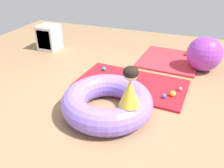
{
  "coord_description": "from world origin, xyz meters",
  "views": [
    {
      "loc": [
        1.13,
        -2.63,
        2.03
      ],
      "look_at": [
        0.09,
        0.13,
        0.36
      ],
      "focal_mm": 37.49,
      "sensor_mm": 36.0,
      "label": 1
    }
  ],
  "objects_px": {
    "inflatable_cushion": "(107,102)",
    "play_ball_green": "(188,53)",
    "play_ball_teal": "(104,69)",
    "exercise_ball_large": "(204,54)",
    "play_ball_orange": "(137,93)",
    "play_ball_blue": "(164,96)",
    "child_in_yellow": "(130,87)",
    "play_ball_pink": "(180,89)",
    "storage_cube": "(48,38)",
    "play_ball_yellow": "(173,94)"
  },
  "relations": [
    {
      "from": "inflatable_cushion",
      "to": "play_ball_teal",
      "type": "distance_m",
      "value": 1.29
    },
    {
      "from": "play_ball_orange",
      "to": "exercise_ball_large",
      "type": "distance_m",
      "value": 1.72
    },
    {
      "from": "child_in_yellow",
      "to": "play_ball_orange",
      "type": "xyz_separation_m",
      "value": [
        -0.08,
        0.73,
        -0.52
      ]
    },
    {
      "from": "play_ball_orange",
      "to": "play_ball_yellow",
      "type": "height_order",
      "value": "play_ball_orange"
    },
    {
      "from": "play_ball_blue",
      "to": "exercise_ball_large",
      "type": "height_order",
      "value": "exercise_ball_large"
    },
    {
      "from": "play_ball_blue",
      "to": "play_ball_orange",
      "type": "height_order",
      "value": "play_ball_orange"
    },
    {
      "from": "inflatable_cushion",
      "to": "play_ball_pink",
      "type": "height_order",
      "value": "inflatable_cushion"
    },
    {
      "from": "child_in_yellow",
      "to": "play_ball_yellow",
      "type": "relative_size",
      "value": 5.69
    },
    {
      "from": "play_ball_teal",
      "to": "exercise_ball_large",
      "type": "distance_m",
      "value": 1.94
    },
    {
      "from": "inflatable_cushion",
      "to": "child_in_yellow",
      "type": "distance_m",
      "value": 0.62
    },
    {
      "from": "child_in_yellow",
      "to": "play_ball_teal",
      "type": "xyz_separation_m",
      "value": [
        -0.91,
        1.37,
        -0.53
      ]
    },
    {
      "from": "play_ball_yellow",
      "to": "exercise_ball_large",
      "type": "height_order",
      "value": "exercise_ball_large"
    },
    {
      "from": "play_ball_yellow",
      "to": "play_ball_teal",
      "type": "bearing_deg",
      "value": 161.11
    },
    {
      "from": "play_ball_blue",
      "to": "play_ball_yellow",
      "type": "height_order",
      "value": "play_ball_yellow"
    },
    {
      "from": "play_ball_yellow",
      "to": "storage_cube",
      "type": "relative_size",
      "value": 0.17
    },
    {
      "from": "play_ball_teal",
      "to": "exercise_ball_large",
      "type": "relative_size",
      "value": 0.12
    },
    {
      "from": "inflatable_cushion",
      "to": "child_in_yellow",
      "type": "xyz_separation_m",
      "value": [
        0.39,
        -0.2,
        0.43
      ]
    },
    {
      "from": "child_in_yellow",
      "to": "exercise_ball_large",
      "type": "bearing_deg",
      "value": -113.39
    },
    {
      "from": "play_ball_green",
      "to": "play_ball_orange",
      "type": "xyz_separation_m",
      "value": [
        -0.61,
        -2.0,
        -0.0
      ]
    },
    {
      "from": "child_in_yellow",
      "to": "play_ball_pink",
      "type": "distance_m",
      "value": 1.36
    },
    {
      "from": "exercise_ball_large",
      "to": "play_ball_orange",
      "type": "bearing_deg",
      "value": -122.87
    },
    {
      "from": "play_ball_blue",
      "to": "storage_cube",
      "type": "distance_m",
      "value": 3.22
    },
    {
      "from": "play_ball_pink",
      "to": "play_ball_orange",
      "type": "distance_m",
      "value": 0.74
    },
    {
      "from": "play_ball_green",
      "to": "play_ball_yellow",
      "type": "bearing_deg",
      "value": -92.29
    },
    {
      "from": "inflatable_cushion",
      "to": "child_in_yellow",
      "type": "height_order",
      "value": "child_in_yellow"
    },
    {
      "from": "play_ball_teal",
      "to": "play_ball_yellow",
      "type": "xyz_separation_m",
      "value": [
        1.36,
        -0.47,
        0.01
      ]
    },
    {
      "from": "inflatable_cushion",
      "to": "play_ball_orange",
      "type": "distance_m",
      "value": 0.61
    },
    {
      "from": "play_ball_orange",
      "to": "play_ball_blue",
      "type": "bearing_deg",
      "value": 10.48
    },
    {
      "from": "child_in_yellow",
      "to": "play_ball_green",
      "type": "relative_size",
      "value": 4.89
    },
    {
      "from": "storage_cube",
      "to": "child_in_yellow",
      "type": "bearing_deg",
      "value": -38.65
    },
    {
      "from": "play_ball_yellow",
      "to": "storage_cube",
      "type": "xyz_separation_m",
      "value": [
        -3.06,
        1.18,
        0.19
      ]
    },
    {
      "from": "inflatable_cushion",
      "to": "play_ball_green",
      "type": "bearing_deg",
      "value": 70.2
    },
    {
      "from": "play_ball_orange",
      "to": "exercise_ball_large",
      "type": "relative_size",
      "value": 0.15
    },
    {
      "from": "play_ball_orange",
      "to": "play_ball_green",
      "type": "bearing_deg",
      "value": 73.11
    },
    {
      "from": "play_ball_teal",
      "to": "play_ball_blue",
      "type": "distance_m",
      "value": 1.37
    },
    {
      "from": "play_ball_teal",
      "to": "play_ball_yellow",
      "type": "height_order",
      "value": "play_ball_yellow"
    },
    {
      "from": "play_ball_teal",
      "to": "play_ball_pink",
      "type": "distance_m",
      "value": 1.47
    },
    {
      "from": "exercise_ball_large",
      "to": "play_ball_blue",
      "type": "bearing_deg",
      "value": -110.61
    },
    {
      "from": "play_ball_orange",
      "to": "play_ball_yellow",
      "type": "relative_size",
      "value": 1.07
    },
    {
      "from": "play_ball_yellow",
      "to": "storage_cube",
      "type": "bearing_deg",
      "value": 158.88
    },
    {
      "from": "play_ball_teal",
      "to": "play_ball_pink",
      "type": "height_order",
      "value": "play_ball_teal"
    },
    {
      "from": "play_ball_green",
      "to": "storage_cube",
      "type": "relative_size",
      "value": 0.19
    },
    {
      "from": "play_ball_blue",
      "to": "inflatable_cushion",
      "type": "bearing_deg",
      "value": -139.95
    },
    {
      "from": "child_in_yellow",
      "to": "exercise_ball_large",
      "type": "xyz_separation_m",
      "value": [
        0.84,
        2.16,
        -0.28
      ]
    },
    {
      "from": "inflatable_cushion",
      "to": "play_ball_yellow",
      "type": "height_order",
      "value": "inflatable_cushion"
    },
    {
      "from": "inflatable_cushion",
      "to": "exercise_ball_large",
      "type": "height_order",
      "value": "exercise_ball_large"
    },
    {
      "from": "play_ball_green",
      "to": "play_ball_blue",
      "type": "distance_m",
      "value": 1.93
    },
    {
      "from": "child_in_yellow",
      "to": "play_ball_teal",
      "type": "bearing_deg",
      "value": -58.51
    },
    {
      "from": "inflatable_cushion",
      "to": "exercise_ball_large",
      "type": "relative_size",
      "value": 1.95
    },
    {
      "from": "inflatable_cushion",
      "to": "play_ball_yellow",
      "type": "xyz_separation_m",
      "value": [
        0.83,
        0.7,
        -0.09
      ]
    }
  ]
}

